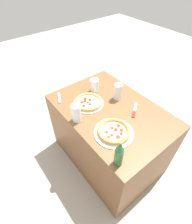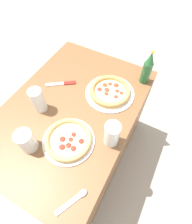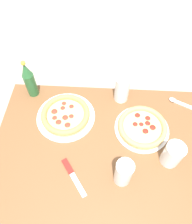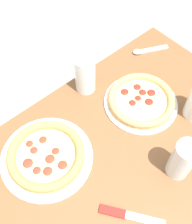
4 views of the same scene
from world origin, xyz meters
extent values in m
plane|color=#A89E8E|center=(0.00, 0.00, 0.00)|extent=(8.00, 8.00, 0.00)
cube|color=brown|center=(0.00, 0.00, 0.35)|extent=(1.06, 0.73, 0.70)
cylinder|color=silver|center=(0.18, 0.11, 0.70)|extent=(0.27, 0.27, 0.01)
cylinder|color=tan|center=(0.18, 0.11, 0.71)|extent=(0.24, 0.24, 0.01)
cylinder|color=#EACC7F|center=(0.18, 0.11, 0.72)|extent=(0.21, 0.21, 0.00)
torus|color=tan|center=(0.18, 0.11, 0.73)|extent=(0.24, 0.24, 0.03)
ellipsoid|color=maroon|center=(0.17, 0.12, 0.73)|extent=(0.02, 0.02, 0.00)
ellipsoid|color=maroon|center=(0.21, 0.16, 0.73)|extent=(0.03, 0.03, 0.01)
ellipsoid|color=maroon|center=(0.23, 0.10, 0.73)|extent=(0.03, 0.03, 0.01)
ellipsoid|color=maroon|center=(0.14, 0.12, 0.73)|extent=(0.02, 0.02, 0.01)
ellipsoid|color=maroon|center=(0.21, 0.13, 0.73)|extent=(0.03, 0.03, 0.01)
ellipsoid|color=maroon|center=(0.19, 0.08, 0.73)|extent=(0.03, 0.03, 0.01)
ellipsoid|color=maroon|center=(0.16, 0.17, 0.73)|extent=(0.03, 0.03, 0.01)
cylinder|color=silver|center=(-0.21, 0.16, 0.70)|extent=(0.30, 0.30, 0.01)
cylinder|color=#DBB775|center=(-0.21, 0.16, 0.71)|extent=(0.24, 0.24, 0.01)
cylinder|color=#EACC7F|center=(-0.21, 0.16, 0.72)|extent=(0.22, 0.22, 0.00)
torus|color=tan|center=(-0.21, 0.16, 0.73)|extent=(0.25, 0.25, 0.03)
ellipsoid|color=#A83323|center=(-0.18, 0.21, 0.73)|extent=(0.03, 0.03, 0.01)
ellipsoid|color=#A83323|center=(-0.23, 0.19, 0.73)|extent=(0.02, 0.02, 0.01)
ellipsoid|color=#A83323|center=(-0.26, 0.13, 0.73)|extent=(0.03, 0.03, 0.01)
ellipsoid|color=#A83323|center=(-0.26, 0.17, 0.73)|extent=(0.03, 0.03, 0.01)
ellipsoid|color=#A83323|center=(-0.20, 0.14, 0.73)|extent=(0.03, 0.03, 0.01)
ellipsoid|color=#A83323|center=(-0.23, 0.11, 0.73)|extent=(0.03, 0.03, 0.01)
ellipsoid|color=#A83323|center=(-0.19, 0.09, 0.73)|extent=(0.03, 0.03, 0.01)
ellipsoid|color=#A83323|center=(-0.17, 0.15, 0.73)|extent=(0.02, 0.02, 0.01)
ellipsoid|color=#A83323|center=(-0.22, 0.22, 0.73)|extent=(0.02, 0.02, 0.01)
cylinder|color=white|center=(0.29, -0.05, 0.76)|extent=(0.08, 0.08, 0.13)
cylinder|color=#935123|center=(0.29, -0.05, 0.75)|extent=(0.07, 0.07, 0.10)
cylinder|color=white|center=(0.08, 0.30, 0.78)|extent=(0.08, 0.08, 0.15)
cylinder|color=maroon|center=(0.08, 0.30, 0.76)|extent=(0.06, 0.06, 0.12)
cylinder|color=white|center=(0.08, -0.15, 0.78)|extent=(0.07, 0.07, 0.15)
cylinder|color=orange|center=(0.08, -0.15, 0.74)|extent=(0.06, 0.06, 0.08)
cylinder|color=#286033|center=(-0.40, 0.30, 0.77)|extent=(0.06, 0.06, 0.14)
cone|color=#286033|center=(-0.40, 0.30, 0.88)|extent=(0.05, 0.05, 0.07)
cylinder|color=gold|center=(-0.40, 0.30, 0.92)|extent=(0.02, 0.02, 0.01)
cube|color=maroon|center=(-0.16, -0.11, 0.70)|extent=(0.06, 0.08, 0.01)
cube|color=silver|center=(-0.11, -0.18, 0.70)|extent=(0.08, 0.11, 0.01)
cube|color=silver|center=(0.42, 0.26, 0.70)|extent=(0.12, 0.07, 0.01)
ellipsoid|color=silver|center=(0.36, 0.30, 0.71)|extent=(0.05, 0.04, 0.01)
camera|label=1|loc=(-0.78, 0.77, 1.72)|focal=28.00mm
camera|label=2|loc=(0.44, 0.40, 1.53)|focal=28.00mm
camera|label=3|loc=(-0.02, -0.44, 1.65)|focal=35.00mm
camera|label=4|loc=(-0.34, -0.23, 1.54)|focal=45.00mm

